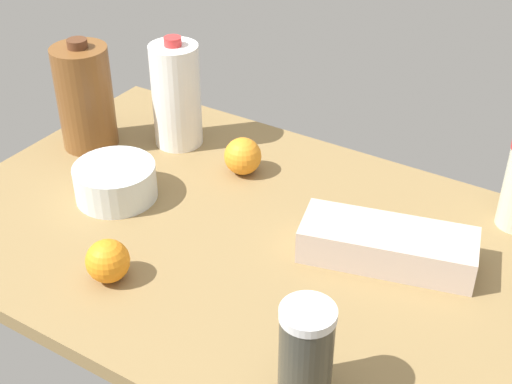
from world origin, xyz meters
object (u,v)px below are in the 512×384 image
Objects in this scene: milk_jug at (176,95)px; chocolate_milk_jug at (85,97)px; orange_near_front at (243,156)px; mixing_bowl at (115,182)px; orange_far_back at (108,261)px; shaker_bottle at (306,352)px; egg_carton at (387,245)px.

chocolate_milk_jug is at bearing -145.34° from milk_jug.
orange_near_front is (18.94, -3.26, -7.60)cm from milk_jug.
mixing_bowl is (18.70, -12.94, -7.93)cm from chocolate_milk_jug.
milk_jug is at bearing 34.66° from chocolate_milk_jug.
mixing_bowl is 24.75cm from orange_far_back.
shaker_bottle reaches higher than mixing_bowl.
orange_near_front reaches higher than egg_carton.
shaker_bottle is 33.52cm from egg_carton.
orange_near_front is (16.22, 20.73, 0.38)cm from mixing_bowl.
milk_jug is 47.64cm from orange_far_back.
chocolate_milk_jug is 36.56cm from orange_near_front.
milk_jug reaches higher than shaker_bottle.
mixing_bowl is at bearing -128.04° from orange_near_front.
orange_far_back is at bearing 174.22° from shaker_bottle.
egg_carton is 47.56cm from orange_far_back.
orange_far_back is at bearing -51.64° from mixing_bowl.
shaker_bottle is 39.85cm from orange_far_back.
orange_far_back is (18.08, -43.39, -7.75)cm from milk_jug.
egg_carton is at bearing -16.64° from orange_near_front.
orange_near_front is at bearing 51.96° from mixing_bowl.
shaker_bottle is at bearing -39.48° from milk_jug.
chocolate_milk_jug is at bearing -167.44° from orange_near_front.
mixing_bowl reaches higher than egg_carton.
orange_near_front is 40.14cm from orange_far_back.
egg_carton is at bearing 93.24° from shaker_bottle.
milk_jug is 3.29× the size of orange_far_back.
milk_jug is 19.41cm from chocolate_milk_jug.
egg_carton is at bearing 10.44° from mixing_bowl.
orange_near_front is at bearing 12.56° from chocolate_milk_jug.
orange_near_front is at bearing 88.77° from orange_far_back.
milk_jug is at bearing 140.52° from shaker_bottle.
chocolate_milk_jug is at bearing 153.69° from shaker_bottle.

